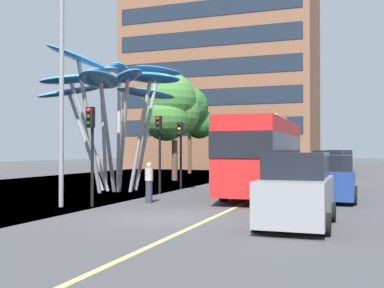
{
  "coord_description": "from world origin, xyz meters",
  "views": [
    {
      "loc": [
        5.94,
        -14.08,
        2.19
      ],
      "look_at": [
        -1.6,
        6.9,
        2.5
      ],
      "focal_mm": 43.91,
      "sensor_mm": 36.0,
      "label": 1
    }
  ],
  "objects_px": {
    "traffic_light_island_mid": "(180,141)",
    "car_far_side": "(339,164)",
    "red_bus": "(263,153)",
    "street_lamp": "(69,67)",
    "car_side_street": "(340,166)",
    "car_parked_far": "(328,171)",
    "pedestrian": "(149,182)",
    "car_parked_near": "(297,192)",
    "traffic_light_kerb_far": "(159,138)",
    "leaf_sculpture": "(111,85)",
    "car_parked_mid": "(333,179)",
    "traffic_light_kerb_near": "(91,135)"
  },
  "relations": [
    {
      "from": "leaf_sculpture",
      "to": "traffic_light_island_mid",
      "type": "distance_m",
      "value": 4.97
    },
    {
      "from": "car_parked_far",
      "to": "street_lamp",
      "type": "bearing_deg",
      "value": -124.36
    },
    {
      "from": "traffic_light_kerb_near",
      "to": "car_parked_near",
      "type": "relative_size",
      "value": 0.95
    },
    {
      "from": "traffic_light_kerb_near",
      "to": "street_lamp",
      "type": "bearing_deg",
      "value": -151.76
    },
    {
      "from": "red_bus",
      "to": "traffic_light_island_mid",
      "type": "height_order",
      "value": "red_bus"
    },
    {
      "from": "leaf_sculpture",
      "to": "car_parked_far",
      "type": "distance_m",
      "value": 13.37
    },
    {
      "from": "street_lamp",
      "to": "pedestrian",
      "type": "distance_m",
      "value": 5.68
    },
    {
      "from": "traffic_light_island_mid",
      "to": "street_lamp",
      "type": "relative_size",
      "value": 0.44
    },
    {
      "from": "red_bus",
      "to": "car_side_street",
      "type": "height_order",
      "value": "red_bus"
    },
    {
      "from": "car_side_street",
      "to": "pedestrian",
      "type": "relative_size",
      "value": 2.28
    },
    {
      "from": "red_bus",
      "to": "street_lamp",
      "type": "xyz_separation_m",
      "value": [
        -6.25,
        -6.81,
        3.35
      ]
    },
    {
      "from": "leaf_sculpture",
      "to": "pedestrian",
      "type": "distance_m",
      "value": 7.78
    },
    {
      "from": "car_side_street",
      "to": "car_parked_mid",
      "type": "bearing_deg",
      "value": -88.84
    },
    {
      "from": "car_parked_mid",
      "to": "car_far_side",
      "type": "distance_m",
      "value": 20.54
    },
    {
      "from": "traffic_light_island_mid",
      "to": "car_side_street",
      "type": "relative_size",
      "value": 0.98
    },
    {
      "from": "car_parked_mid",
      "to": "car_parked_far",
      "type": "bearing_deg",
      "value": 95.16
    },
    {
      "from": "traffic_light_kerb_near",
      "to": "pedestrian",
      "type": "relative_size",
      "value": 2.29
    },
    {
      "from": "traffic_light_island_mid",
      "to": "car_side_street",
      "type": "height_order",
      "value": "traffic_light_island_mid"
    },
    {
      "from": "car_side_street",
      "to": "street_lamp",
      "type": "xyz_separation_m",
      "value": [
        -9.23,
        -20.44,
        4.39
      ]
    },
    {
      "from": "car_far_side",
      "to": "pedestrian",
      "type": "bearing_deg",
      "value": -105.64
    },
    {
      "from": "car_far_side",
      "to": "leaf_sculpture",
      "type": "bearing_deg",
      "value": -119.3
    },
    {
      "from": "car_far_side",
      "to": "street_lamp",
      "type": "bearing_deg",
      "value": -108.84
    },
    {
      "from": "traffic_light_island_mid",
      "to": "car_parked_far",
      "type": "xyz_separation_m",
      "value": [
        7.88,
        3.57,
        -1.73
      ]
    },
    {
      "from": "car_parked_mid",
      "to": "car_far_side",
      "type": "xyz_separation_m",
      "value": [
        -0.58,
        20.53,
        0.11
      ]
    },
    {
      "from": "leaf_sculpture",
      "to": "car_parked_mid",
      "type": "relative_size",
      "value": 2.35
    },
    {
      "from": "traffic_light_kerb_near",
      "to": "street_lamp",
      "type": "distance_m",
      "value": 2.77
    },
    {
      "from": "traffic_light_kerb_far",
      "to": "traffic_light_kerb_near",
      "type": "bearing_deg",
      "value": -93.51
    },
    {
      "from": "car_far_side",
      "to": "street_lamp",
      "type": "relative_size",
      "value": 0.52
    },
    {
      "from": "traffic_light_island_mid",
      "to": "car_parked_far",
      "type": "bearing_deg",
      "value": 24.39
    },
    {
      "from": "street_lamp",
      "to": "traffic_light_kerb_far",
      "type": "bearing_deg",
      "value": 79.86
    },
    {
      "from": "car_parked_far",
      "to": "traffic_light_kerb_far",
      "type": "bearing_deg",
      "value": -138.75
    },
    {
      "from": "car_side_street",
      "to": "leaf_sculpture",
      "type": "bearing_deg",
      "value": -129.3
    },
    {
      "from": "street_lamp",
      "to": "leaf_sculpture",
      "type": "bearing_deg",
      "value": 106.45
    },
    {
      "from": "car_parked_near",
      "to": "car_parked_mid",
      "type": "height_order",
      "value": "car_parked_near"
    },
    {
      "from": "traffic_light_kerb_near",
      "to": "car_side_street",
      "type": "xyz_separation_m",
      "value": [
        8.48,
        20.04,
        -1.76
      ]
    },
    {
      "from": "traffic_light_kerb_near",
      "to": "street_lamp",
      "type": "relative_size",
      "value": 0.45
    },
    {
      "from": "traffic_light_kerb_near",
      "to": "traffic_light_island_mid",
      "type": "bearing_deg",
      "value": 88.46
    },
    {
      "from": "car_parked_near",
      "to": "car_side_street",
      "type": "xyz_separation_m",
      "value": [
        0.34,
        22.15,
        0.05
      ]
    },
    {
      "from": "car_parked_far",
      "to": "car_far_side",
      "type": "height_order",
      "value": "car_far_side"
    },
    {
      "from": "traffic_light_island_mid",
      "to": "car_far_side",
      "type": "height_order",
      "value": "traffic_light_island_mid"
    },
    {
      "from": "traffic_light_island_mid",
      "to": "car_far_side",
      "type": "xyz_separation_m",
      "value": [
        7.95,
        16.83,
        -1.7
      ]
    },
    {
      "from": "traffic_light_island_mid",
      "to": "car_parked_near",
      "type": "distance_m",
      "value": 13.74
    },
    {
      "from": "car_side_street",
      "to": "traffic_light_island_mid",
      "type": "bearing_deg",
      "value": -126.7
    },
    {
      "from": "car_far_side",
      "to": "car_parked_near",
      "type": "bearing_deg",
      "value": -90.11
    },
    {
      "from": "leaf_sculpture",
      "to": "car_side_street",
      "type": "distance_m",
      "value": 18.31
    },
    {
      "from": "traffic_light_kerb_far",
      "to": "pedestrian",
      "type": "relative_size",
      "value": 2.31
    },
    {
      "from": "car_side_street",
      "to": "street_lamp",
      "type": "relative_size",
      "value": 0.45
    },
    {
      "from": "car_parked_far",
      "to": "car_far_side",
      "type": "bearing_deg",
      "value": 89.66
    },
    {
      "from": "car_parked_near",
      "to": "traffic_light_island_mid",
      "type": "bearing_deg",
      "value": 125.42
    },
    {
      "from": "leaf_sculpture",
      "to": "traffic_light_kerb_far",
      "type": "relative_size",
      "value": 2.44
    }
  ]
}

